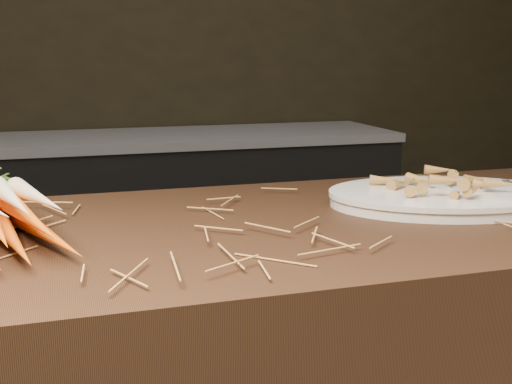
{
  "coord_description": "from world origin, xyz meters",
  "views": [
    {
      "loc": [
        -0.33,
        -0.78,
        1.2
      ],
      "look_at": [
        -0.01,
        0.29,
        0.96
      ],
      "focal_mm": 45.0,
      "sensor_mm": 36.0,
      "label": 1
    }
  ],
  "objects": [
    {
      "name": "serving_platter",
      "position": [
        0.41,
        0.33,
        0.91
      ],
      "size": [
        0.52,
        0.4,
        0.03
      ],
      "primitive_type": null,
      "rotation": [
        0.0,
        0.0,
        -0.21
      ],
      "color": "white",
      "rests_on": "main_counter"
    },
    {
      "name": "straw_bedding",
      "position": [
        0.0,
        0.3,
        0.91
      ],
      "size": [
        1.4,
        0.6,
        0.02
      ],
      "primitive_type": null,
      "color": "olive",
      "rests_on": "main_counter"
    },
    {
      "name": "back_counter",
      "position": [
        0.3,
        2.18,
        0.42
      ],
      "size": [
        1.82,
        0.62,
        0.84
      ],
      "color": "black",
      "rests_on": "ground"
    },
    {
      "name": "roasted_veg_heap",
      "position": [
        0.41,
        0.33,
        0.95
      ],
      "size": [
        0.26,
        0.21,
        0.05
      ],
      "primitive_type": null,
      "rotation": [
        0.0,
        0.0,
        -0.21
      ],
      "color": "#A47533",
      "rests_on": "serving_platter"
    }
  ]
}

